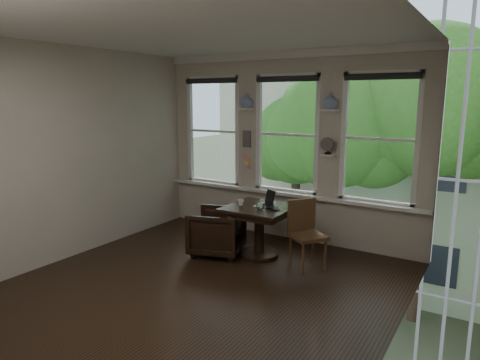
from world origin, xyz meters
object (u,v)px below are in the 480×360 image
Objects in this scene: side_chair_right at (308,236)px; laptop at (270,208)px; armchair_left at (217,232)px; table at (259,232)px; mug at (241,202)px.

laptop is at bearing 126.30° from side_chair_right.
laptop is (0.77, 0.20, 0.42)m from armchair_left.
armchair_left is at bearing -157.94° from table.
mug is at bearing -161.94° from table.
side_chair_right is at bearing 80.49° from armchair_left.
mug is at bearing -140.40° from laptop.
side_chair_right reaches higher than armchair_left.
laptop reaches higher than armchair_left.
side_chair_right reaches higher than table.
table reaches higher than armchair_left.
mug is at bearing 128.91° from side_chair_right.
mug is (-1.04, -0.05, 0.33)m from side_chair_right.
table is 0.78m from side_chair_right.
side_chair_right is (0.77, -0.04, 0.09)m from table.
table is at bearing 94.28° from armchair_left.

